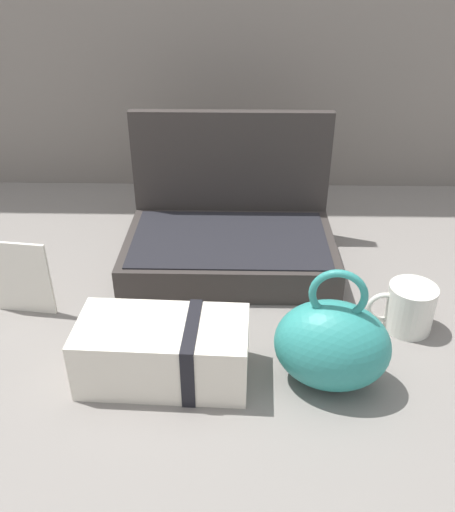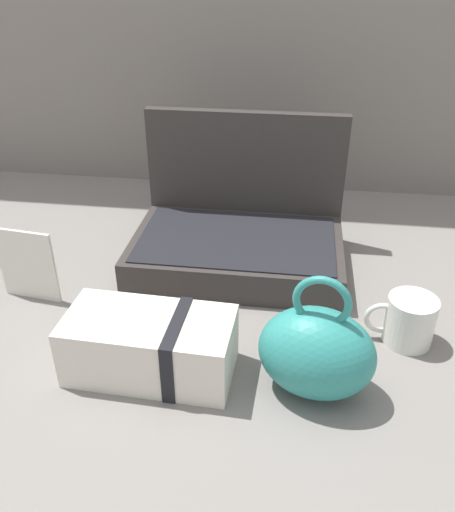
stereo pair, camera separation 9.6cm
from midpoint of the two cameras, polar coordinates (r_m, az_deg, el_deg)
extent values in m
plane|color=slate|center=(1.03, 2.91, -4.42)|extent=(6.00, 6.00, 0.00)
cube|color=#332D2B|center=(1.10, 3.31, 0.17)|extent=(0.43, 0.27, 0.07)
cube|color=black|center=(1.09, 3.36, 1.78)|extent=(0.39, 0.24, 0.00)
cube|color=#332D2B|center=(1.19, 4.10, 8.37)|extent=(0.43, 0.02, 0.29)
ellipsoid|color=teal|center=(0.81, 12.89, -10.19)|extent=(0.19, 0.16, 0.14)
torus|color=teal|center=(0.76, 13.68, -4.93)|extent=(0.08, 0.03, 0.08)
cube|color=silver|center=(0.84, -5.02, -9.62)|extent=(0.26, 0.14, 0.10)
cube|color=black|center=(0.83, -1.96, -10.00)|extent=(0.03, 0.13, 0.10)
cylinder|color=silver|center=(0.97, 21.66, -6.52)|extent=(0.08, 0.08, 0.09)
torus|color=silver|center=(0.96, 19.00, -6.40)|extent=(0.06, 0.01, 0.06)
cube|color=silver|center=(1.04, -18.19, -1.02)|extent=(0.12, 0.02, 0.14)
camera|label=1|loc=(0.05, -87.14, 1.70)|focal=37.43mm
camera|label=2|loc=(0.05, 92.86, -1.70)|focal=37.43mm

